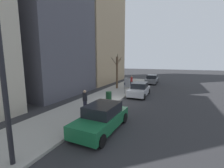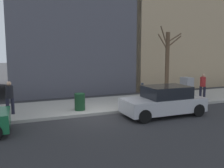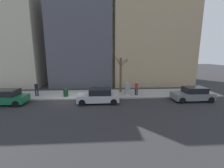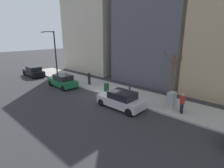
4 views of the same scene
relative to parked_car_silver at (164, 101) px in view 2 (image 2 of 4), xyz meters
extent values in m
plane|color=#2B2B2D|center=(1.22, 3.25, -0.74)|extent=(120.00, 120.00, 0.00)
cube|color=#9E9B93|center=(3.22, 3.25, -0.66)|extent=(4.00, 36.00, 0.15)
cube|color=#B7B7BC|center=(0.00, 0.05, -0.17)|extent=(1.82, 4.21, 0.70)
cube|color=black|center=(0.00, -0.15, 0.48)|extent=(1.61, 2.21, 0.60)
cylinder|color=black|center=(-0.86, 1.60, -0.42)|extent=(0.22, 0.64, 0.64)
cylinder|color=black|center=(0.84, 1.61, -0.42)|extent=(0.22, 0.64, 0.64)
cylinder|color=black|center=(-0.84, -1.50, -0.42)|extent=(0.22, 0.64, 0.64)
cylinder|color=black|center=(0.86, -1.49, -0.42)|extent=(0.22, 0.64, 0.64)
cylinder|color=slate|center=(1.67, 0.35, -0.06)|extent=(0.07, 0.07, 1.05)
cube|color=#2D333D|center=(1.67, 0.35, 0.61)|extent=(0.14, 0.10, 0.30)
cube|color=#A8A399|center=(2.52, -3.41, -0.50)|extent=(0.83, 0.61, 0.18)
cube|color=#939399|center=(2.52, -3.41, 0.22)|extent=(0.75, 0.55, 1.25)
cylinder|color=brown|center=(3.82, -2.73, 1.61)|extent=(0.28, 0.28, 4.39)
cylinder|color=brown|center=(3.66, -3.15, 3.18)|extent=(0.34, 0.91, 0.81)
cylinder|color=brown|center=(4.20, -2.59, 3.14)|extent=(0.82, 0.37, 1.19)
cylinder|color=brown|center=(3.63, -3.13, 3.43)|extent=(0.37, 0.88, 0.65)
cylinder|color=brown|center=(3.61, -2.32, 3.42)|extent=(0.46, 0.91, 1.49)
cylinder|color=#14381E|center=(2.12, 3.87, -0.14)|extent=(0.56, 0.56, 0.90)
cylinder|color=#1E1E2D|center=(2.28, -4.36, -0.18)|extent=(0.16, 0.16, 0.82)
cylinder|color=#1E1E2D|center=(2.11, -4.52, -0.18)|extent=(0.16, 0.16, 0.82)
cylinder|color=#A52323|center=(2.19, -4.44, 0.54)|extent=(0.36, 0.36, 0.62)
sphere|color=tan|center=(2.19, -4.44, 0.96)|extent=(0.22, 0.22, 0.22)
cylinder|color=#1E1E2D|center=(2.56, 7.20, -0.18)|extent=(0.16, 0.16, 0.82)
cylinder|color=#1E1E2D|center=(2.55, 7.44, -0.18)|extent=(0.16, 0.16, 0.82)
cylinder|color=black|center=(2.56, 7.32, 0.54)|extent=(0.36, 0.36, 0.62)
sphere|color=tan|center=(2.56, 7.32, 0.96)|extent=(0.22, 0.22, 0.22)
camera|label=1|loc=(-3.72, 16.75, 3.29)|focal=24.00mm
camera|label=2|loc=(-10.63, 7.12, 2.60)|focal=40.00mm
camera|label=3|loc=(-15.01, -0.42, 4.23)|focal=24.00mm
camera|label=4|loc=(-10.97, -9.07, 5.50)|focal=28.00mm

